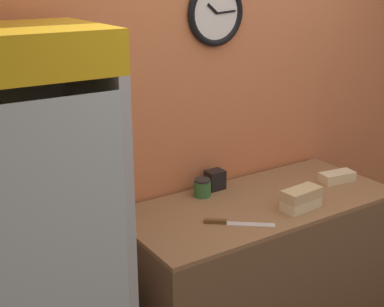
{
  "coord_description": "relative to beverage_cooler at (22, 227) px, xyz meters",
  "views": [
    {
      "loc": [
        -1.91,
        -1.28,
        2.18
      ],
      "look_at": [
        -0.5,
        0.89,
        1.3
      ],
      "focal_mm": 50.0,
      "sensor_mm": 36.0,
      "label": 1
    }
  ],
  "objects": [
    {
      "name": "beverage_cooler",
      "position": [
        0.0,
        0.0,
        0.0
      ],
      "size": [
        0.76,
        0.71,
        1.98
      ],
      "color": "#B2B7BC",
      "rests_on": "ground_plane"
    },
    {
      "name": "condiment_jar",
      "position": [
        1.12,
        0.18,
        -0.12
      ],
      "size": [
        0.1,
        0.1,
        0.11
      ],
      "color": "#336B38",
      "rests_on": "prep_counter"
    },
    {
      "name": "sandwich_stack_bottom",
      "position": [
        1.48,
        -0.28,
        -0.14
      ],
      "size": [
        0.25,
        0.13,
        0.06
      ],
      "color": "beige",
      "rests_on": "prep_counter"
    },
    {
      "name": "sandwich_flat_left",
      "position": [
        1.98,
        -0.09,
        -0.14
      ],
      "size": [
        0.24,
        0.13,
        0.06
      ],
      "color": "beige",
      "rests_on": "prep_counter"
    },
    {
      "name": "napkin_dispenser",
      "position": [
        1.25,
        0.23,
        -0.11
      ],
      "size": [
        0.11,
        0.09,
        0.12
      ],
      "color": "black",
      "rests_on": "prep_counter"
    },
    {
      "name": "chefs_knife",
      "position": [
        1.02,
        -0.21,
        -0.17
      ],
      "size": [
        0.32,
        0.26,
        0.02
      ],
      "color": "silver",
      "rests_on": "prep_counter"
    },
    {
      "name": "prep_counter",
      "position": [
        1.36,
        -0.07,
        -0.63
      ],
      "size": [
        1.65,
        0.74,
        0.91
      ],
      "color": "brown",
      "rests_on": "ground_plane"
    },
    {
      "name": "wall_back",
      "position": [
        1.36,
        0.35,
        0.27
      ],
      "size": [
        5.2,
        0.1,
        2.7
      ],
      "color": "#D17547",
      "rests_on": "ground_plane"
    },
    {
      "name": "sandwich_stack_middle",
      "position": [
        1.48,
        -0.28,
        -0.08
      ],
      "size": [
        0.25,
        0.13,
        0.06
      ],
      "color": "tan",
      "rests_on": "sandwich_stack_bottom"
    }
  ]
}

